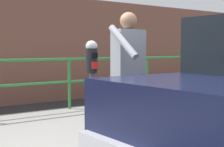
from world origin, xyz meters
name	(u,v)px	position (x,y,z in m)	size (l,w,h in m)	color
sidewalk_curb	(53,133)	(0.00, 1.65, 0.07)	(36.00, 3.30, 0.13)	gray
parking_meter	(92,73)	(-0.01, 0.47, 1.10)	(0.15, 0.16, 1.38)	slate
pedestrian_at_meter	(129,66)	(0.60, 0.47, 1.16)	(0.64, 0.62, 1.78)	brown
background_railing	(19,75)	(0.00, 3.12, 0.91)	(24.06, 0.06, 1.09)	#2D7A38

